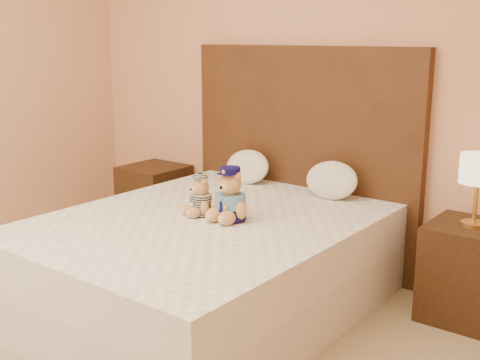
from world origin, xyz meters
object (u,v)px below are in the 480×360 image
nightstand_left (155,199)px  teddy_police (230,194)px  lamp (478,172)px  nightstand_right (469,272)px  pillow_right (332,178)px  bed (206,263)px  teddy_prisoner (201,196)px  pillow_left (247,165)px

nightstand_left → teddy_police: teddy_police is taller
lamp → teddy_police: lamp is taller
lamp → teddy_police: 1.35m
nightstand_right → pillow_right: (-0.91, 0.03, 0.40)m
bed → nightstand_right: (1.25, 0.80, -0.00)m
bed → nightstand_left: size_ratio=3.64×
teddy_prisoner → pillow_left: size_ratio=0.65×
lamp → pillow_left: (-1.58, 0.03, -0.17)m
pillow_left → pillow_right: bearing=0.0°
pillow_left → nightstand_right: bearing=-1.1°
teddy_prisoner → teddy_police: bearing=28.2°
teddy_prisoner → pillow_left: bearing=129.6°
nightstand_right → teddy_prisoner: bearing=-149.8°
nightstand_left → pillow_left: pillow_left is taller
bed → nightstand_right: same height
nightstand_left → teddy_police: bearing=-28.2°
lamp → pillow_left: size_ratio=1.13×
nightstand_right → pillow_right: size_ratio=1.52×
nightstand_left → teddy_prisoner: 1.46m
teddy_police → pillow_left: 0.90m
teddy_police → teddy_prisoner: bearing=-171.1°
lamp → pillow_right: size_ratio=1.11×
bed → nightstand_left: 1.48m
bed → pillow_right: 0.98m
nightstand_right → teddy_police: size_ratio=1.82×
nightstand_left → nightstand_right: (2.50, 0.00, 0.00)m
teddy_prisoner → lamp: bearing=51.3°
pillow_left → lamp: bearing=-1.1°
bed → pillow_right: pillow_right is taller
pillow_left → teddy_police: bearing=-58.8°
bed → lamp: 1.59m
nightstand_left → nightstand_right: size_ratio=1.00×
pillow_right → nightstand_right: bearing=-1.9°
nightstand_left → teddy_prisoner: teddy_prisoner is taller
teddy_prisoner → pillow_right: (0.41, 0.80, 0.01)m
nightstand_left → pillow_left: 1.00m
teddy_police → pillow_right: teddy_police is taller
bed → lamp: size_ratio=5.00×
lamp → pillow_left: lamp is taller
teddy_prisoner → pillow_left: (-0.27, 0.80, 0.01)m
pillow_left → nightstand_left: bearing=-178.1°
nightstand_right → lamp: size_ratio=1.38×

